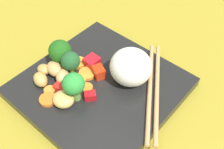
% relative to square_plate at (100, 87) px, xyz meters
% --- Properties ---
extents(ground_plane, '(1.10, 1.10, 0.02)m').
position_rel_square_plate_xyz_m(ground_plane, '(0.00, 0.00, -0.02)').
color(ground_plane, olive).
extents(square_plate, '(0.27, 0.27, 0.02)m').
position_rel_square_plate_xyz_m(square_plate, '(0.00, 0.00, 0.00)').
color(square_plate, black).
rests_on(square_plate, ground_plane).
extents(rice_mound, '(0.10, 0.10, 0.07)m').
position_rel_square_plate_xyz_m(rice_mound, '(0.04, -0.04, 0.04)').
color(rice_mound, white).
rests_on(rice_mound, square_plate).
extents(broccoli_floret_0, '(0.04, 0.04, 0.05)m').
position_rel_square_plate_xyz_m(broccoli_floret_0, '(-0.02, 0.06, 0.04)').
color(broccoli_floret_0, '#649A4C').
rests_on(broccoli_floret_0, square_plate).
extents(broccoli_floret_1, '(0.04, 0.04, 0.06)m').
position_rel_square_plate_xyz_m(broccoli_floret_1, '(-0.01, 0.09, 0.04)').
color(broccoli_floret_1, '#7DC15F').
rests_on(broccoli_floret_1, square_plate).
extents(broccoli_floret_2, '(0.04, 0.04, 0.06)m').
position_rel_square_plate_xyz_m(broccoli_floret_2, '(-0.05, 0.01, 0.05)').
color(broccoli_floret_2, '#6D9F43').
rests_on(broccoli_floret_2, square_plate).
extents(carrot_slice_0, '(0.04, 0.04, 0.01)m').
position_rel_square_plate_xyz_m(carrot_slice_0, '(-0.00, 0.03, 0.01)').
color(carrot_slice_0, '#FA9A32').
rests_on(carrot_slice_0, square_plate).
extents(carrot_slice_1, '(0.04, 0.04, 0.01)m').
position_rel_square_plate_xyz_m(carrot_slice_1, '(-0.02, 0.04, 0.01)').
color(carrot_slice_1, '#FC9935').
rests_on(carrot_slice_1, square_plate).
extents(carrot_slice_2, '(0.04, 0.04, 0.01)m').
position_rel_square_plate_xyz_m(carrot_slice_2, '(0.01, 0.07, 0.01)').
color(carrot_slice_2, orange).
rests_on(carrot_slice_2, square_plate).
extents(carrot_slice_3, '(0.04, 0.04, 0.01)m').
position_rel_square_plate_xyz_m(carrot_slice_3, '(-0.09, 0.04, 0.01)').
color(carrot_slice_3, orange).
rests_on(carrot_slice_3, square_plate).
extents(carrot_slice_4, '(0.02, 0.02, 0.01)m').
position_rel_square_plate_xyz_m(carrot_slice_4, '(-0.07, 0.06, 0.01)').
color(carrot_slice_4, orange).
rests_on(carrot_slice_4, square_plate).
extents(carrot_slice_5, '(0.03, 0.03, 0.01)m').
position_rel_square_plate_xyz_m(carrot_slice_5, '(-0.02, 0.01, 0.01)').
color(carrot_slice_5, orange).
rests_on(carrot_slice_5, square_plate).
extents(pepper_chunk_0, '(0.03, 0.03, 0.02)m').
position_rel_square_plate_xyz_m(pepper_chunk_0, '(0.02, 0.04, 0.02)').
color(pepper_chunk_0, red).
rests_on(pepper_chunk_0, square_plate).
extents(pepper_chunk_1, '(0.03, 0.03, 0.02)m').
position_rel_square_plate_xyz_m(pepper_chunk_1, '(0.01, 0.02, 0.02)').
color(pepper_chunk_1, red).
rests_on(pepper_chunk_1, square_plate).
extents(pepper_chunk_2, '(0.03, 0.03, 0.01)m').
position_rel_square_plate_xyz_m(pepper_chunk_2, '(-0.05, 0.04, 0.02)').
color(pepper_chunk_2, red).
rests_on(pepper_chunk_2, square_plate).
extents(pepper_chunk_3, '(0.02, 0.02, 0.01)m').
position_rel_square_plate_xyz_m(pepper_chunk_3, '(-0.04, -0.01, 0.02)').
color(pepper_chunk_3, red).
rests_on(pepper_chunk_3, square_plate).
extents(chicken_piece_0, '(0.04, 0.04, 0.03)m').
position_rel_square_plate_xyz_m(chicken_piece_0, '(-0.04, 0.08, 0.02)').
color(chicken_piece_0, tan).
rests_on(chicken_piece_0, square_plate).
extents(chicken_piece_1, '(0.03, 0.04, 0.02)m').
position_rel_square_plate_xyz_m(chicken_piece_1, '(-0.07, 0.08, 0.02)').
color(chicken_piece_1, tan).
rests_on(chicken_piece_1, square_plate).
extents(chicken_piece_2, '(0.02, 0.03, 0.02)m').
position_rel_square_plate_xyz_m(chicken_piece_2, '(-0.05, 0.10, 0.02)').
color(chicken_piece_2, tan).
rests_on(chicken_piece_2, square_plate).
extents(chicken_piece_3, '(0.04, 0.04, 0.03)m').
position_rel_square_plate_xyz_m(chicken_piece_3, '(-0.04, 0.06, 0.02)').
color(chicken_piece_3, tan).
rests_on(chicken_piece_3, square_plate).
extents(chicken_piece_4, '(0.04, 0.05, 0.02)m').
position_rel_square_plate_xyz_m(chicken_piece_4, '(-0.07, 0.02, 0.02)').
color(chicken_piece_4, tan).
rests_on(chicken_piece_4, square_plate).
extents(chopstick_pair, '(0.20, 0.15, 0.01)m').
position_rel_square_plate_xyz_m(chopstick_pair, '(0.05, -0.08, 0.01)').
color(chopstick_pair, tan).
rests_on(chopstick_pair, square_plate).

